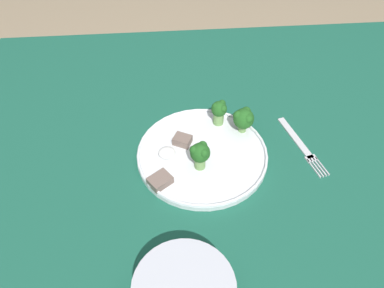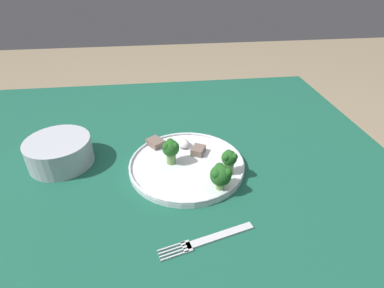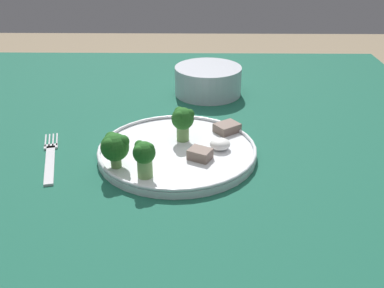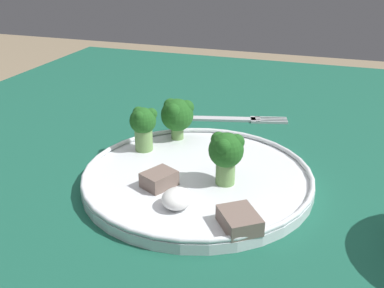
{
  "view_description": "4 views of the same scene",
  "coord_description": "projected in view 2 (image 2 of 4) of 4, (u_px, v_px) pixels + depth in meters",
  "views": [
    {
      "loc": [
        0.11,
        0.47,
        1.35
      ],
      "look_at": [
        0.07,
        -0.07,
        0.78
      ],
      "focal_mm": 35.0,
      "sensor_mm": 36.0,
      "label": 1
    },
    {
      "loc": [
        -0.53,
        0.0,
        1.2
      ],
      "look_at": [
        0.07,
        -0.07,
        0.8
      ],
      "focal_mm": 28.0,
      "sensor_mm": 36.0,
      "label": 2
    },
    {
      "loc": [
        0.08,
        -0.75,
        1.13
      ],
      "look_at": [
        0.07,
        -0.06,
        0.77
      ],
      "focal_mm": 42.0,
      "sensor_mm": 36.0,
      "label": 3
    },
    {
      "loc": [
        0.5,
        0.09,
        1.02
      ],
      "look_at": [
        0.05,
        -0.06,
        0.81
      ],
      "focal_mm": 42.0,
      "sensor_mm": 36.0,
      "label": 4
    }
  ],
  "objects": [
    {
      "name": "meat_slice_front_slice",
      "position": [
        157.0,
        142.0,
        0.78
      ],
      "size": [
        0.05,
        0.05,
        0.02
      ],
      "color": "#756056",
      "rests_on": "dinner_plate"
    },
    {
      "name": "table",
      "position": [
        167.0,
        209.0,
        0.73
      ],
      "size": [
        1.21,
        1.18,
        0.75
      ],
      "color": "#195642",
      "rests_on": "ground_plane"
    },
    {
      "name": "dinner_plate",
      "position": [
        188.0,
        165.0,
        0.72
      ],
      "size": [
        0.28,
        0.28,
        0.02
      ],
      "color": "white",
      "rests_on": "table"
    },
    {
      "name": "sauce_dollop",
      "position": [
        185.0,
        143.0,
        0.77
      ],
      "size": [
        0.04,
        0.03,
        0.02
      ],
      "color": "white",
      "rests_on": "dinner_plate"
    },
    {
      "name": "broccoli_floret_back_left",
      "position": [
        231.0,
        160.0,
        0.67
      ],
      "size": [
        0.04,
        0.04,
        0.06
      ],
      "color": "#709E56",
      "rests_on": "dinner_plate"
    },
    {
      "name": "cream_bowl",
      "position": [
        62.0,
        152.0,
        0.73
      ],
      "size": [
        0.15,
        0.15,
        0.06
      ],
      "color": "#B7BCC6",
      "rests_on": "table"
    },
    {
      "name": "meat_slice_middle_slice",
      "position": [
        200.0,
        150.0,
        0.75
      ],
      "size": [
        0.05,
        0.04,
        0.02
      ],
      "color": "#756056",
      "rests_on": "dinner_plate"
    },
    {
      "name": "fork",
      "position": [
        210.0,
        239.0,
        0.54
      ],
      "size": [
        0.07,
        0.18,
        0.0
      ],
      "color": "silver",
      "rests_on": "table"
    },
    {
      "name": "broccoli_floret_near_rim_left",
      "position": [
        223.0,
        175.0,
        0.63
      ],
      "size": [
        0.05,
        0.05,
        0.06
      ],
      "color": "#709E56",
      "rests_on": "dinner_plate"
    },
    {
      "name": "broccoli_floret_center_left",
      "position": [
        173.0,
        149.0,
        0.7
      ],
      "size": [
        0.04,
        0.04,
        0.06
      ],
      "color": "#709E56",
      "rests_on": "dinner_plate"
    }
  ]
}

